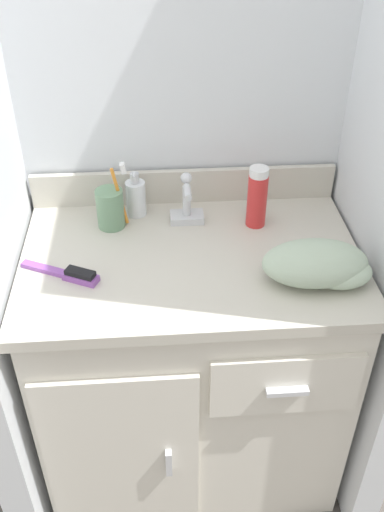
{
  "coord_description": "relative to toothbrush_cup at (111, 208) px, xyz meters",
  "views": [
    {
      "loc": [
        -0.08,
        -1.13,
        1.64
      ],
      "look_at": [
        0.0,
        -0.03,
        0.81
      ],
      "focal_mm": 40.0,
      "sensor_mm": 36.0,
      "label": 1
    }
  ],
  "objects": [
    {
      "name": "soap_dispenser",
      "position": [
        0.07,
        0.05,
        -0.0
      ],
      "size": [
        0.05,
        0.06,
        0.13
      ],
      "color": "white",
      "rests_on": "vanity"
    },
    {
      "name": "wall_back",
      "position": [
        0.2,
        0.17,
        0.25
      ],
      "size": [
        1.03,
        0.08,
        2.2
      ],
      "primitive_type": "cube",
      "color": "silver",
      "rests_on": "ground_plane"
    },
    {
      "name": "sink_faucet",
      "position": [
        0.2,
        0.01,
        -0.01
      ],
      "size": [
        0.09,
        0.09,
        0.14
      ],
      "color": "silver",
      "rests_on": "vanity"
    },
    {
      "name": "hairbrush",
      "position": [
        -0.09,
        -0.21,
        -0.04
      ],
      "size": [
        0.19,
        0.11,
        0.03
      ],
      "rotation": [
        0.0,
        0.0,
        -0.45
      ],
      "color": "purple",
      "rests_on": "vanity"
    },
    {
      "name": "vanity",
      "position": [
        0.2,
        -0.16,
        -0.44
      ],
      "size": [
        0.85,
        0.56,
        0.79
      ],
      "color": "silver",
      "rests_on": "ground_plane"
    },
    {
      "name": "hand_towel",
      "position": [
        0.49,
        -0.27,
        -0.01
      ],
      "size": [
        0.25,
        0.15,
        0.09
      ],
      "color": "#A8BCA3",
      "rests_on": "vanity"
    },
    {
      "name": "backsplash",
      "position": [
        0.2,
        0.11,
        -0.01
      ],
      "size": [
        0.85,
        0.02,
        0.1
      ],
      "color": "beige",
      "rests_on": "vanity"
    },
    {
      "name": "shaving_cream_can",
      "position": [
        0.38,
        -0.02,
        0.03
      ],
      "size": [
        0.05,
        0.05,
        0.17
      ],
      "color": "red",
      "rests_on": "vanity"
    },
    {
      "name": "ground_plane",
      "position": [
        0.2,
        -0.15,
        -0.85
      ],
      "size": [
        6.0,
        6.0,
        0.0
      ],
      "primitive_type": "plane",
      "color": "#4C4742"
    },
    {
      "name": "toothbrush_cup",
      "position": [
        0.0,
        0.0,
        0.0
      ],
      "size": [
        0.09,
        0.07,
        0.18
      ],
      "color": "gray",
      "rests_on": "vanity"
    }
  ]
}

